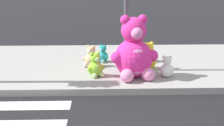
% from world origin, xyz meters
% --- Properties ---
extents(sidewalk, '(28.00, 4.40, 0.15)m').
position_xyz_m(sidewalk, '(0.00, 5.20, 0.07)').
color(sidewalk, '#9E9B93').
rests_on(sidewalk, ground_plane).
extents(sign_pole, '(0.56, 0.11, 3.20)m').
position_xyz_m(sign_pole, '(1.00, 4.40, 1.85)').
color(sign_pole, '#4C4C51').
rests_on(sign_pole, sidewalk).
extents(plush_pink_large, '(1.10, 1.01, 1.44)m').
position_xyz_m(plush_pink_large, '(1.14, 3.81, 0.73)').
color(plush_pink_large, '#F22D93').
rests_on(plush_pink_large, sidewalk).
extents(plush_white, '(0.39, 0.35, 0.51)m').
position_xyz_m(plush_white, '(1.91, 3.82, 0.35)').
color(plush_white, white).
rests_on(plush_white, sidewalk).
extents(plush_yellow, '(0.50, 0.50, 0.69)m').
position_xyz_m(plush_yellow, '(1.55, 4.51, 0.43)').
color(plush_yellow, yellow).
rests_on(plush_yellow, sidewalk).
extents(plush_lime, '(0.41, 0.42, 0.58)m').
position_xyz_m(plush_lime, '(0.26, 3.90, 0.38)').
color(plush_lime, '#8CD133').
rests_on(plush_lime, sidewalk).
extents(plush_red, '(0.37, 0.37, 0.52)m').
position_xyz_m(plush_red, '(1.65, 5.23, 0.36)').
color(plush_red, red).
rests_on(plush_red, sidewalk).
extents(plush_tan, '(0.41, 0.40, 0.56)m').
position_xyz_m(plush_tan, '(0.13, 4.76, 0.38)').
color(plush_tan, tan).
rests_on(plush_tan, sidewalk).
extents(plush_teal, '(0.33, 0.34, 0.47)m').
position_xyz_m(plush_teal, '(0.44, 5.22, 0.34)').
color(plush_teal, teal).
rests_on(plush_teal, sidewalk).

